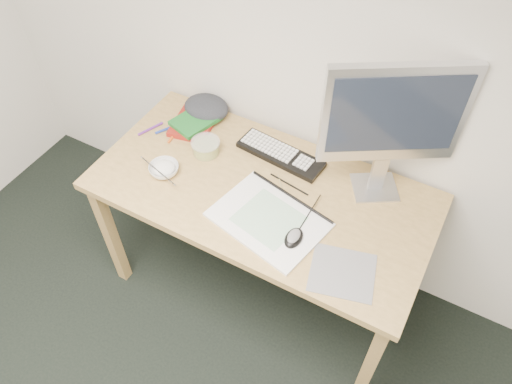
{
  "coord_description": "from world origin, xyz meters",
  "views": [
    {
      "loc": [
        0.52,
        0.25,
        2.29
      ],
      "look_at": [
        -0.09,
        1.35,
        0.83
      ],
      "focal_mm": 35.0,
      "sensor_mm": 36.0,
      "label": 1
    }
  ],
  "objects_px": {
    "monitor": "(393,118)",
    "rice_bowl": "(164,169)",
    "keyboard": "(281,154)",
    "sketchpad": "(269,220)",
    "desk": "(261,202)"
  },
  "relations": [
    {
      "from": "monitor",
      "to": "rice_bowl",
      "type": "bearing_deg",
      "value": 171.66
    },
    {
      "from": "monitor",
      "to": "rice_bowl",
      "type": "height_order",
      "value": "monitor"
    },
    {
      "from": "rice_bowl",
      "to": "monitor",
      "type": "bearing_deg",
      "value": 23.18
    },
    {
      "from": "keyboard",
      "to": "monitor",
      "type": "xyz_separation_m",
      "value": [
        0.42,
        0.02,
        0.36
      ]
    },
    {
      "from": "sketchpad",
      "to": "monitor",
      "type": "relative_size",
      "value": 0.7
    },
    {
      "from": "sketchpad",
      "to": "monitor",
      "type": "height_order",
      "value": "monitor"
    },
    {
      "from": "monitor",
      "to": "sketchpad",
      "type": "bearing_deg",
      "value": -161.67
    },
    {
      "from": "sketchpad",
      "to": "rice_bowl",
      "type": "bearing_deg",
      "value": -169.06
    },
    {
      "from": "sketchpad",
      "to": "keyboard",
      "type": "height_order",
      "value": "keyboard"
    },
    {
      "from": "sketchpad",
      "to": "desk",
      "type": "bearing_deg",
      "value": 140.37
    },
    {
      "from": "desk",
      "to": "monitor",
      "type": "bearing_deg",
      "value": 29.62
    },
    {
      "from": "desk",
      "to": "keyboard",
      "type": "height_order",
      "value": "keyboard"
    },
    {
      "from": "keyboard",
      "to": "monitor",
      "type": "height_order",
      "value": "monitor"
    },
    {
      "from": "rice_bowl",
      "to": "sketchpad",
      "type": "bearing_deg",
      "value": -1.47
    },
    {
      "from": "desk",
      "to": "monitor",
      "type": "height_order",
      "value": "monitor"
    }
  ]
}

